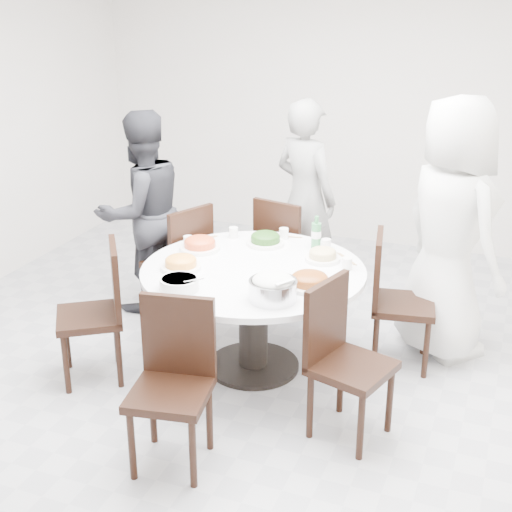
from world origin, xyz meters
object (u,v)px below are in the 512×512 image
(dining_table, at_px, (253,319))
(chair_s, at_px, (170,390))
(chair_sw, at_px, (89,314))
(soup_bowl, at_px, (179,284))
(chair_se, at_px, (352,364))
(diner_middle, at_px, (305,198))
(beverage_bottle, at_px, (316,232))
(chair_nw, at_px, (177,262))
(chair_n, at_px, (289,252))
(diner_right, at_px, (450,230))
(rice_bowl, at_px, (273,290))
(chair_ne, at_px, (403,302))
(diner_left, at_px, (142,213))

(dining_table, height_order, chair_s, chair_s)
(chair_sw, xyz_separation_m, soup_bowl, (0.67, 0.03, 0.31))
(chair_se, height_order, diner_middle, diner_middle)
(dining_table, distance_m, diner_middle, 1.50)
(chair_sw, height_order, beverage_bottle, beverage_bottle)
(dining_table, height_order, beverage_bottle, beverage_bottle)
(chair_nw, relative_size, chair_se, 1.00)
(chair_n, relative_size, diner_middle, 0.57)
(diner_right, distance_m, rice_bowl, 1.46)
(chair_sw, xyz_separation_m, chair_se, (1.79, -0.01, 0.00))
(chair_ne, relative_size, chair_n, 1.00)
(chair_se, distance_m, diner_middle, 2.19)
(diner_middle, bearing_deg, dining_table, 117.11)
(chair_n, xyz_separation_m, chair_sw, (-0.87, -1.55, 0.00))
(diner_middle, bearing_deg, diner_right, 174.78)
(chair_nw, bearing_deg, beverage_bottle, 112.88)
(diner_middle, distance_m, rice_bowl, 1.89)
(chair_s, xyz_separation_m, diner_left, (-1.16, 1.78, 0.34))
(diner_right, xyz_separation_m, rice_bowl, (-0.89, -1.16, -0.11))
(beverage_bottle, bearing_deg, chair_se, -62.63)
(chair_n, xyz_separation_m, chair_nw, (-0.76, -0.51, 0.00))
(chair_se, relative_size, rice_bowl, 3.25)
(rice_bowl, bearing_deg, chair_se, -11.30)
(chair_sw, bearing_deg, chair_n, 116.20)
(chair_ne, bearing_deg, chair_n, 49.55)
(chair_nw, height_order, chair_sw, same)
(diner_right, bearing_deg, chair_ne, 97.01)
(diner_left, bearing_deg, rice_bowl, 85.36)
(diner_left, xyz_separation_m, soup_bowl, (0.89, -1.11, -0.02))
(chair_s, relative_size, soup_bowl, 3.87)
(soup_bowl, bearing_deg, diner_middle, 83.66)
(chair_sw, height_order, rice_bowl, chair_sw)
(chair_nw, height_order, diner_right, diner_right)
(dining_table, height_order, chair_ne, chair_ne)
(rice_bowl, bearing_deg, chair_s, -114.05)
(chair_s, height_order, diner_left, diner_left)
(dining_table, distance_m, chair_sw, 1.10)
(chair_ne, relative_size, diner_middle, 0.57)
(chair_sw, bearing_deg, chair_se, 55.18)
(dining_table, relative_size, diner_right, 0.81)
(diner_middle, height_order, diner_left, diner_middle)
(dining_table, relative_size, chair_sw, 1.58)
(chair_nw, bearing_deg, chair_ne, 110.21)
(diner_right, xyz_separation_m, diner_left, (-2.37, -0.11, -0.12))
(chair_ne, bearing_deg, chair_se, 162.73)
(chair_s, height_order, diner_middle, diner_middle)
(chair_n, distance_m, chair_sw, 1.78)
(soup_bowl, bearing_deg, chair_se, -2.06)
(chair_sw, bearing_deg, diner_right, 85.82)
(chair_sw, height_order, chair_se, same)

